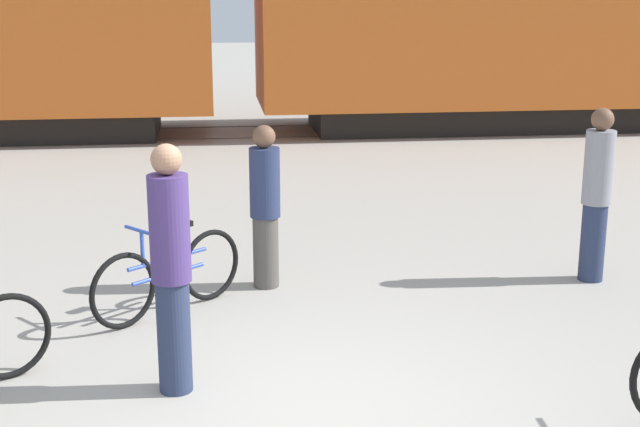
# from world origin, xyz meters

# --- Properties ---
(ground_plane) EXTENTS (80.00, 80.00, 0.00)m
(ground_plane) POSITION_xyz_m (0.00, 0.00, 0.00)
(ground_plane) COLOR #A8A399
(rail_near) EXTENTS (69.82, 0.07, 0.01)m
(rail_near) POSITION_xyz_m (0.00, 11.52, 0.01)
(rail_near) COLOR #4C4238
(rail_near) RESTS_ON ground_plane
(rail_far) EXTENTS (69.82, 0.07, 0.01)m
(rail_far) POSITION_xyz_m (0.00, 12.95, 0.01)
(rail_far) COLOR #4C4238
(rail_far) RESTS_ON ground_plane
(bicycle_blue) EXTENTS (1.31, 1.12, 0.85)m
(bicycle_blue) POSITION_xyz_m (-0.95, 2.15, 0.36)
(bicycle_blue) COLOR black
(bicycle_blue) RESTS_ON ground_plane
(person_in_navy) EXTENTS (0.30, 0.30, 1.61)m
(person_in_navy) POSITION_xyz_m (-0.03, 2.78, 0.82)
(person_in_navy) COLOR #514C47
(person_in_navy) RESTS_ON ground_plane
(person_in_purple) EXTENTS (0.29, 0.29, 1.85)m
(person_in_purple) POSITION_xyz_m (-0.84, 0.53, 0.95)
(person_in_purple) COLOR #283351
(person_in_purple) RESTS_ON ground_plane
(person_in_grey) EXTENTS (0.29, 0.29, 1.75)m
(person_in_grey) POSITION_xyz_m (3.25, 2.58, 0.90)
(person_in_grey) COLOR #283351
(person_in_grey) RESTS_ON ground_plane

